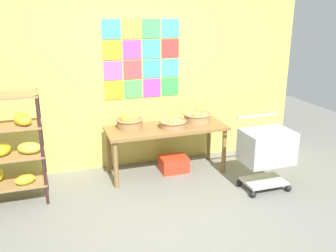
# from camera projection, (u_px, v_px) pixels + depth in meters

# --- Properties ---
(ground) EXTENTS (9.63, 9.63, 0.00)m
(ground) POSITION_uv_depth(u_px,v_px,m) (173.00, 232.00, 3.69)
(ground) COLOR slate
(back_wall_with_art) EXTENTS (5.02, 0.07, 2.73)m
(back_wall_with_art) POSITION_uv_depth(u_px,v_px,m) (129.00, 69.00, 4.94)
(back_wall_with_art) COLOR #D7C452
(back_wall_with_art) RESTS_ON ground
(display_table) EXTENTS (1.59, 0.61, 0.65)m
(display_table) POSITION_uv_depth(u_px,v_px,m) (166.00, 132.00, 4.89)
(display_table) COLOR brown
(display_table) RESTS_ON ground
(fruit_basket_back_left) EXTENTS (0.36, 0.36, 0.18)m
(fruit_basket_back_left) POSITION_uv_depth(u_px,v_px,m) (129.00, 122.00, 4.81)
(fruit_basket_back_left) COLOR olive
(fruit_basket_back_left) RESTS_ON display_table
(fruit_basket_right) EXTENTS (0.36, 0.36, 0.14)m
(fruit_basket_right) POSITION_uv_depth(u_px,v_px,m) (173.00, 123.00, 4.81)
(fruit_basket_right) COLOR #9C714B
(fruit_basket_right) RESTS_ON display_table
(fruit_basket_left) EXTENTS (0.38, 0.38, 0.15)m
(fruit_basket_left) POSITION_uv_depth(u_px,v_px,m) (197.00, 117.00, 5.06)
(fruit_basket_left) COLOR #9E754B
(fruit_basket_left) RESTS_ON display_table
(produce_crate_under_table) EXTENTS (0.37, 0.29, 0.21)m
(produce_crate_under_table) POSITION_uv_depth(u_px,v_px,m) (174.00, 164.00, 5.06)
(produce_crate_under_table) COLOR red
(produce_crate_under_table) RESTS_ON ground
(shopping_cart) EXTENTS (0.59, 0.48, 0.89)m
(shopping_cart) POSITION_uv_depth(u_px,v_px,m) (266.00, 149.00, 4.44)
(shopping_cart) COLOR black
(shopping_cart) RESTS_ON ground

